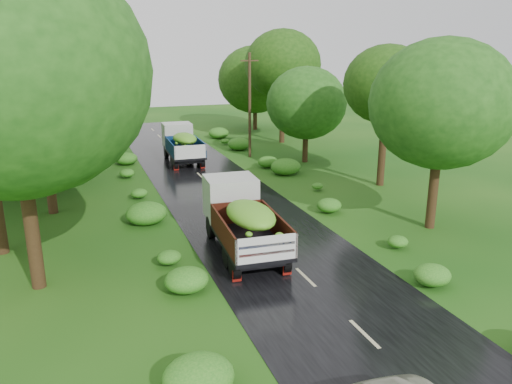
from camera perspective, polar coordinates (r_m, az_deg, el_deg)
ground at (r=15.64m, az=12.27°, el=-15.61°), size 120.00×120.00×0.00m
road at (r=19.50m, az=4.41°, el=-8.50°), size 6.50×80.00×0.02m
road_lines at (r=20.32m, az=3.24°, el=-7.36°), size 0.12×69.60×0.00m
truck_near at (r=20.49m, az=-1.66°, el=-2.70°), size 2.62×6.45×2.66m
truck_far at (r=37.01m, az=-8.49°, el=5.67°), size 2.36×6.20×2.58m
utility_pole at (r=37.80m, az=-0.73°, el=9.96°), size 1.36×0.22×7.76m
trees_left at (r=33.05m, az=-24.98°, el=12.40°), size 6.40×34.54×9.64m
trees_right at (r=37.83m, az=6.08°, el=12.15°), size 5.86×33.57×8.34m
shrubs at (r=27.29m, az=-3.39°, el=-0.38°), size 11.90×44.00×0.70m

